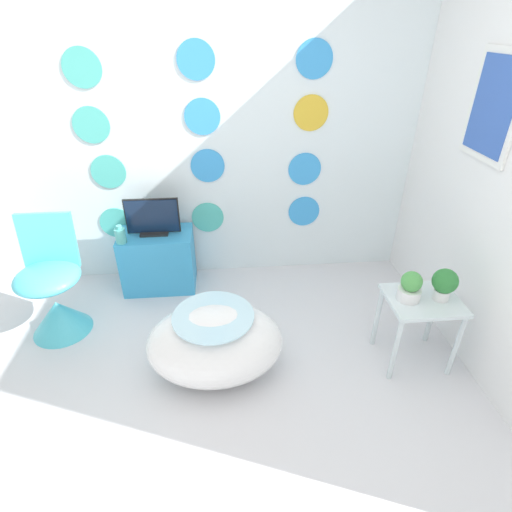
# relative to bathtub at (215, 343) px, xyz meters

# --- Properties ---
(ground_plane) EXTENTS (12.00, 12.00, 0.00)m
(ground_plane) POSITION_rel_bathtub_xyz_m (-0.03, -0.72, -0.24)
(ground_plane) COLOR silver
(wall_back_dotted) EXTENTS (4.34, 0.05, 2.60)m
(wall_back_dotted) POSITION_rel_bathtub_xyz_m (-0.03, 1.25, 1.06)
(wall_back_dotted) COLOR white
(wall_back_dotted) RESTS_ON ground_plane
(wall_right) EXTENTS (0.06, 2.95, 2.60)m
(wall_right) POSITION_rel_bathtub_xyz_m (1.65, 0.26, 1.06)
(wall_right) COLOR white
(wall_right) RESTS_ON ground_plane
(bathtub) EXTENTS (0.84, 0.60, 0.48)m
(bathtub) POSITION_rel_bathtub_xyz_m (0.00, 0.00, 0.00)
(bathtub) COLOR white
(bathtub) RESTS_ON ground_plane
(chair) EXTENTS (0.43, 0.43, 0.86)m
(chair) POSITION_rel_bathtub_xyz_m (-1.12, 0.51, 0.05)
(chair) COLOR #4CC6DB
(chair) RESTS_ON ground_plane
(tv_cabinet) EXTENTS (0.58, 0.36, 0.50)m
(tv_cabinet) POSITION_rel_bathtub_xyz_m (-0.46, 1.02, 0.01)
(tv_cabinet) COLOR #389ED6
(tv_cabinet) RESTS_ON ground_plane
(tv) EXTENTS (0.42, 0.12, 0.30)m
(tv) POSITION_rel_bathtub_xyz_m (-0.46, 1.02, 0.39)
(tv) COLOR black
(tv) RESTS_ON tv_cabinet
(vase) EXTENTS (0.08, 0.08, 0.14)m
(vase) POSITION_rel_bathtub_xyz_m (-0.70, 0.89, 0.32)
(vase) COLOR #51B2AD
(vase) RESTS_ON tv_cabinet
(side_table) EXTENTS (0.44, 0.37, 0.50)m
(side_table) POSITION_rel_bathtub_xyz_m (1.29, 0.00, 0.16)
(side_table) COLOR silver
(side_table) RESTS_ON ground_plane
(potted_plant_left) EXTENTS (0.14, 0.14, 0.19)m
(potted_plant_left) POSITION_rel_bathtub_xyz_m (1.19, 0.01, 0.34)
(potted_plant_left) COLOR white
(potted_plant_left) RESTS_ON side_table
(potted_plant_right) EXTENTS (0.15, 0.15, 0.21)m
(potted_plant_right) POSITION_rel_bathtub_xyz_m (1.39, -0.01, 0.37)
(potted_plant_right) COLOR white
(potted_plant_right) RESTS_ON side_table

